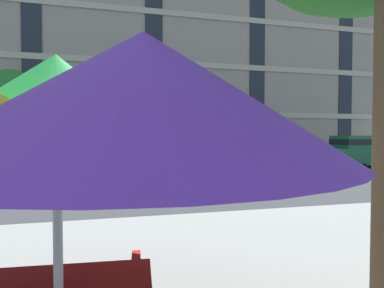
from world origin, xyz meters
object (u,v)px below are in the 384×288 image
pickup_blue (93,153)px  patio_umbrella (56,109)px  sedan_green (355,151)px  street_tree_left (11,96)px  pickup_red (233,151)px

pickup_blue → patio_umbrella: (0.60, -12.70, 0.97)m
sedan_green → patio_umbrella: (-13.27, -12.70, 1.05)m
street_tree_left → pickup_red: bearing=-19.2°
pickup_blue → patio_umbrella: 12.75m
pickup_red → pickup_blue: bearing=180.0°
pickup_blue → patio_umbrella: patio_umbrella is taller
sedan_green → pickup_blue: bearing=180.0°
pickup_blue → sedan_green: bearing=-0.0°
pickup_blue → patio_umbrella: bearing=-87.3°
sedan_green → patio_umbrella: 18.40m
pickup_red → street_tree_left: bearing=160.8°
sedan_green → street_tree_left: bearing=168.0°
pickup_blue → pickup_red: 6.72m
pickup_blue → street_tree_left: street_tree_left is taller
pickup_blue → street_tree_left: (-4.40, 3.87, 2.86)m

